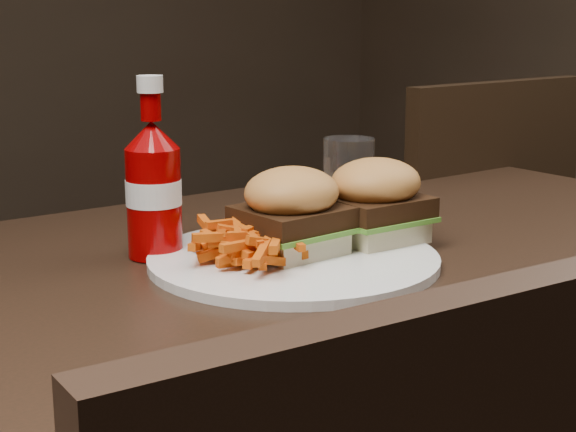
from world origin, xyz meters
TOP-DOWN VIEW (x-y plane):
  - dining_table at (0.00, 0.00)m, footprint 1.20×0.80m
  - chair_far at (0.58, 0.50)m, footprint 0.44×0.44m
  - plate at (-0.05, 0.03)m, footprint 0.31×0.31m
  - sandwich_half_a at (-0.05, 0.03)m, footprint 0.10×0.09m
  - sandwich_half_b at (0.06, 0.02)m, footprint 0.09×0.09m
  - fries_pile at (-0.10, 0.03)m, footprint 0.15×0.15m
  - ketchup_bottle at (-0.15, 0.14)m, footprint 0.06×0.06m
  - tumbler at (0.12, 0.14)m, footprint 0.08×0.08m

SIDE VIEW (x-z plane):
  - chair_far at x=0.58m, z-range 0.41..0.45m
  - dining_table at x=0.00m, z-range 0.71..0.75m
  - plate at x=-0.05m, z-range 0.75..0.76m
  - sandwich_half_a at x=-0.05m, z-range 0.76..0.78m
  - sandwich_half_b at x=0.06m, z-range 0.76..0.78m
  - fries_pile at x=-0.10m, z-range 0.76..0.80m
  - tumbler at x=0.12m, z-range 0.75..0.86m
  - ketchup_bottle at x=-0.15m, z-range 0.75..0.87m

